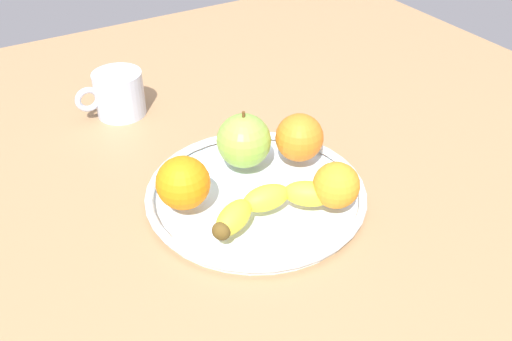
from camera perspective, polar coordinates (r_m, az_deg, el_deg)
name	(u,v)px	position (r cm, az deg, el deg)	size (l,w,h in cm)	color
ground_plane	(256,210)	(80.60, 0.00, -3.92)	(142.84, 142.84, 4.00)	#9E7750
fruit_bowl	(256,193)	(78.77, 0.00, -2.29)	(30.46, 30.46, 1.80)	silver
banana	(268,204)	(72.85, 1.19, -3.37)	(18.30, 7.38, 3.42)	yellow
apple	(244,141)	(80.84, -1.22, 2.99)	(7.83, 7.83, 8.63)	#87B642
orange_back_right	(299,138)	(82.53, 4.36, 3.31)	(7.02, 7.02, 7.02)	orange
orange_center	(183,183)	(73.90, -7.30, -1.23)	(7.11, 7.11, 7.11)	orange
orange_front_right	(336,185)	(74.41, 8.03, -1.46)	(6.17, 6.17, 6.17)	orange
ambient_mug	(118,94)	(99.62, -13.59, 7.45)	(11.63, 8.25, 7.60)	silver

